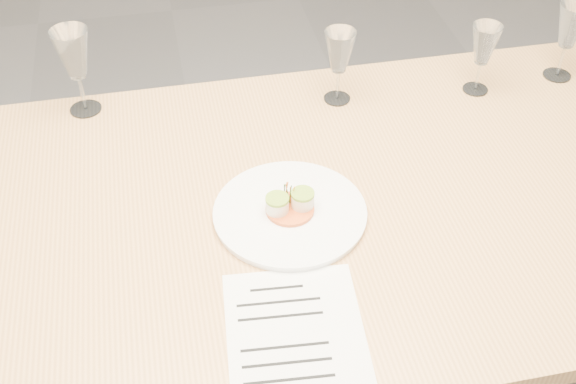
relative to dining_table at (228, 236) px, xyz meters
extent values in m
cube|color=tan|center=(0.00, 0.00, 0.05)|extent=(2.40, 1.00, 0.04)
cylinder|color=tan|center=(1.10, 0.40, -0.33)|extent=(0.07, 0.07, 0.71)
cylinder|color=white|center=(0.13, -0.03, 0.07)|extent=(0.32, 0.32, 0.01)
cylinder|color=white|center=(0.13, -0.03, 0.08)|extent=(0.32, 0.32, 0.01)
cylinder|color=orange|center=(0.13, -0.03, 0.09)|extent=(0.10, 0.10, 0.01)
cylinder|color=#F5E7C8|center=(0.10, -0.04, 0.11)|extent=(0.05, 0.05, 0.03)
cylinder|color=#F5E7C8|center=(0.16, -0.03, 0.11)|extent=(0.05, 0.05, 0.03)
cylinder|color=#8DAE30|center=(0.10, -0.04, 0.12)|extent=(0.05, 0.05, 0.01)
cylinder|color=#8DAE30|center=(0.16, -0.03, 0.12)|extent=(0.05, 0.05, 0.01)
cylinder|color=tan|center=(0.19, -0.08, 0.08)|extent=(0.05, 0.05, 0.00)
cube|color=white|center=(0.08, -0.33, 0.07)|extent=(0.27, 0.33, 0.00)
cube|color=black|center=(0.06, -0.22, 0.07)|extent=(0.10, 0.01, 0.00)
cube|color=black|center=(0.06, -0.25, 0.07)|extent=(0.16, 0.02, 0.00)
cube|color=black|center=(0.06, -0.29, 0.07)|extent=(0.16, 0.02, 0.00)
cube|color=black|center=(0.05, -0.35, 0.07)|extent=(0.16, 0.02, 0.00)
cube|color=black|center=(0.05, -0.39, 0.07)|extent=(0.16, 0.02, 0.00)
cube|color=black|center=(0.05, -0.42, 0.07)|extent=(0.16, 0.02, 0.00)
cylinder|color=white|center=(-0.29, 0.44, 0.07)|extent=(0.08, 0.08, 0.00)
cylinder|color=white|center=(-0.29, 0.44, 0.12)|extent=(0.01, 0.01, 0.09)
cone|color=white|center=(-0.29, 0.44, 0.23)|extent=(0.09, 0.09, 0.12)
cylinder|color=white|center=(0.33, 0.36, 0.07)|extent=(0.07, 0.07, 0.00)
cylinder|color=white|center=(0.33, 0.36, 0.11)|extent=(0.01, 0.01, 0.08)
cone|color=white|center=(0.33, 0.36, 0.21)|extent=(0.08, 0.08, 0.11)
cylinder|color=white|center=(0.69, 0.33, 0.07)|extent=(0.06, 0.06, 0.00)
cylinder|color=white|center=(0.69, 0.33, 0.11)|extent=(0.01, 0.01, 0.08)
cone|color=white|center=(0.69, 0.33, 0.20)|extent=(0.07, 0.07, 0.10)
cylinder|color=white|center=(0.92, 0.34, 0.07)|extent=(0.07, 0.07, 0.00)
cylinder|color=white|center=(0.92, 0.34, 0.12)|extent=(0.01, 0.01, 0.09)
cone|color=white|center=(0.92, 0.34, 0.22)|extent=(0.08, 0.08, 0.11)
camera|label=1|loc=(-0.09, -1.09, 1.11)|focal=45.00mm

